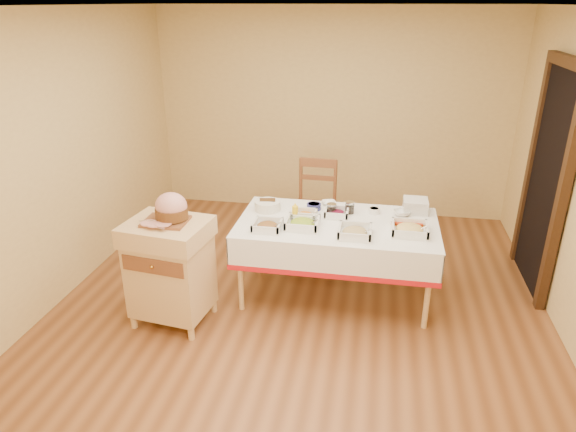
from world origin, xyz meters
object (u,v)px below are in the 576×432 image
(plate_stack, at_px, (415,206))
(brass_platter, at_px, (408,224))
(dining_table, at_px, (337,238))
(dining_chair, at_px, (315,205))
(bread_basket, at_px, (268,205))
(mustard_bottle, at_px, (295,212))
(preserve_jar_right, at_px, (350,208))
(preserve_jar_left, at_px, (332,210))
(ham_on_board, at_px, (170,210))
(butcher_cart, at_px, (170,266))

(plate_stack, height_order, brass_platter, plate_stack)
(dining_table, distance_m, brass_platter, 0.66)
(dining_chair, xyz_separation_m, bread_basket, (-0.36, -0.80, 0.28))
(mustard_bottle, height_order, brass_platter, mustard_bottle)
(preserve_jar_right, distance_m, plate_stack, 0.63)
(dining_chair, height_order, preserve_jar_right, dining_chair)
(preserve_jar_left, height_order, preserve_jar_right, same)
(preserve_jar_right, bearing_deg, dining_table, -111.46)
(ham_on_board, relative_size, mustard_bottle, 2.18)
(butcher_cart, height_order, ham_on_board, ham_on_board)
(bread_basket, bearing_deg, dining_chair, 65.63)
(mustard_bottle, bearing_deg, ham_on_board, -146.18)
(preserve_jar_right, bearing_deg, brass_platter, -21.10)
(preserve_jar_right, relative_size, brass_platter, 0.38)
(butcher_cart, xyz_separation_m, preserve_jar_right, (1.46, 0.92, 0.28))
(preserve_jar_left, height_order, brass_platter, preserve_jar_left)
(preserve_jar_right, xyz_separation_m, mustard_bottle, (-0.48, -0.27, 0.03))
(brass_platter, bearing_deg, dining_table, -177.63)
(dining_chair, distance_m, bread_basket, 0.93)
(butcher_cart, bearing_deg, mustard_bottle, 34.00)
(ham_on_board, relative_size, plate_stack, 1.66)
(mustard_bottle, relative_size, plate_stack, 0.76)
(preserve_jar_left, distance_m, preserve_jar_right, 0.19)
(preserve_jar_right, height_order, plate_stack, plate_stack)
(brass_platter, bearing_deg, ham_on_board, -160.81)
(mustard_bottle, xyz_separation_m, brass_platter, (1.03, 0.06, -0.06))
(mustard_bottle, distance_m, brass_platter, 1.03)
(dining_table, relative_size, plate_stack, 7.97)
(butcher_cart, distance_m, preserve_jar_right, 1.75)
(plate_stack, bearing_deg, bread_basket, -171.65)
(dining_table, bearing_deg, preserve_jar_left, 115.50)
(preserve_jar_right, bearing_deg, preserve_jar_left, -152.72)
(preserve_jar_right, xyz_separation_m, brass_platter, (0.54, -0.21, -0.03))
(dining_chair, relative_size, preserve_jar_right, 8.75)
(preserve_jar_left, relative_size, brass_platter, 0.37)
(brass_platter, bearing_deg, mustard_bottle, -176.86)
(dining_chair, height_order, plate_stack, dining_chair)
(mustard_bottle, height_order, bread_basket, mustard_bottle)
(ham_on_board, distance_m, preserve_jar_left, 1.51)
(preserve_jar_right, relative_size, mustard_bottle, 0.67)
(plate_stack, bearing_deg, brass_platter, -101.77)
(plate_stack, bearing_deg, butcher_cart, -152.75)
(dining_chair, relative_size, mustard_bottle, 5.85)
(ham_on_board, bearing_deg, bread_basket, 52.80)
(preserve_jar_right, bearing_deg, butcher_cart, -147.66)
(preserve_jar_right, bearing_deg, ham_on_board, -147.83)
(preserve_jar_left, distance_m, brass_platter, 0.72)
(brass_platter, bearing_deg, preserve_jar_left, 170.02)
(butcher_cart, relative_size, brass_platter, 3.05)
(dining_chair, xyz_separation_m, preserve_jar_left, (0.26, -0.83, 0.29))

